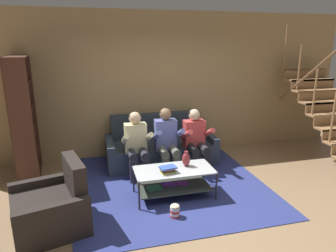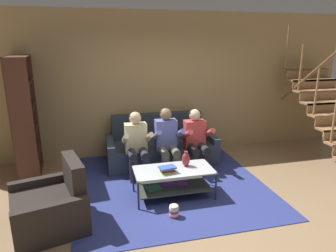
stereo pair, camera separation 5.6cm
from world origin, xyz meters
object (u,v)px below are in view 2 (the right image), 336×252
couch (161,147)px  person_seated_right (196,138)px  popcorn_tub (174,211)px  person_seated_middle (167,139)px  bookshelf (23,126)px  coffee_table (173,179)px  book_stack (167,169)px  armchair (52,206)px  vase (186,159)px  person_seated_left (137,142)px

couch → person_seated_right: bearing=-45.6°
person_seated_right → popcorn_tub: size_ratio=5.94×
person_seated_middle → bookshelf: size_ratio=0.56×
coffee_table → book_stack: size_ratio=4.54×
bookshelf → popcorn_tub: bearing=-41.6°
book_stack → armchair: (-1.59, -0.30, -0.21)m
person_seated_right → vase: 0.92m
couch → person_seated_right: 0.84m
coffee_table → popcorn_tub: coffee_table is taller
armchair → bookshelf: bearing=109.4°
person_seated_middle → person_seated_right: (0.54, -0.00, -0.02)m
bookshelf → vase: bearing=-27.0°
book_stack → person_seated_right: bearing=51.1°
bookshelf → couch: bearing=1.5°
coffee_table → book_stack: bearing=-141.9°
book_stack → couch: bearing=81.3°
person_seated_left → popcorn_tub: size_ratio=6.00×
person_seated_middle → vase: size_ratio=4.88×
person_seated_middle → book_stack: person_seated_middle is taller
book_stack → armchair: bearing=-169.4°
popcorn_tub → coffee_table: bearing=76.7°
vase → book_stack: size_ratio=0.92×
person_seated_right → popcorn_tub: bearing=-119.1°
armchair → popcorn_tub: 1.58m
coffee_table → armchair: 1.74m
person_seated_right → armchair: person_seated_right is taller
person_seated_left → vase: 1.03m
person_seated_right → couch: bearing=134.4°
person_seated_middle → popcorn_tub: size_ratio=6.19×
vase → popcorn_tub: (-0.36, -0.64, -0.46)m
book_stack → popcorn_tub: book_stack is taller
coffee_table → person_seated_left: bearing=115.5°
couch → book_stack: 1.55m
person_seated_middle → book_stack: 1.00m
person_seated_right → vase: person_seated_right is taller
person_seated_left → person_seated_right: bearing=-0.1°
coffee_table → armchair: bearing=-167.3°
vase → armchair: (-1.92, -0.46, -0.28)m
book_stack → popcorn_tub: size_ratio=1.38×
person_seated_left → person_seated_middle: person_seated_middle is taller
couch → popcorn_tub: 2.03m
armchair → popcorn_tub: size_ratio=5.81×
couch → coffee_table: 1.44m
person_seated_right → bookshelf: size_ratio=0.54×
couch → book_stack: bearing=-98.7°
couch → bookshelf: (-2.44, -0.06, 0.61)m
couch → person_seated_left: size_ratio=1.84×
person_seated_middle → armchair: 2.25m
coffee_table → vase: size_ratio=4.96×
person_seated_middle → bookshelf: 2.50m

